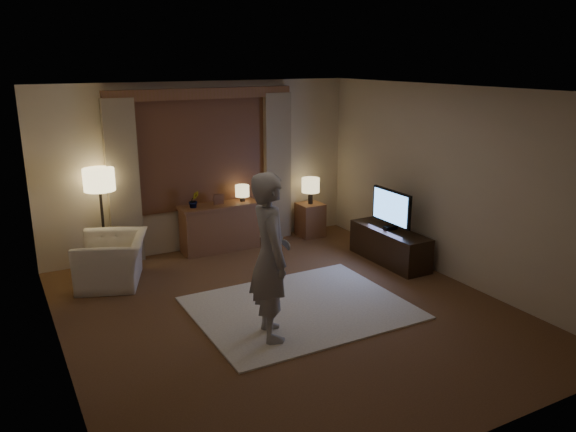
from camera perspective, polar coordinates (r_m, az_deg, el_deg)
room at (r=6.80m, az=-2.09°, el=2.16°), size 5.04×5.54×2.64m
rug at (r=6.90m, az=1.26°, el=-9.30°), size 2.50×2.00×0.02m
sideboard at (r=8.88m, az=-6.95°, el=-1.24°), size 1.20×0.40×0.70m
picture_frame at (r=8.76m, az=-7.05°, el=1.57°), size 0.16×0.02×0.20m
plant at (r=8.61m, az=-9.53°, el=1.57°), size 0.17×0.13×0.30m
table_lamp_sideboard at (r=8.88m, az=-4.67°, el=2.49°), size 0.22×0.22×0.30m
floor_lamp at (r=8.20m, az=-18.61°, el=2.98°), size 0.43×0.43×1.47m
armchair at (r=7.88m, az=-17.39°, el=-4.31°), size 1.16×1.23×0.64m
side_table at (r=9.54m, az=2.27°, el=-0.36°), size 0.40×0.40×0.56m
table_lamp_side at (r=9.39m, az=2.31°, el=3.08°), size 0.30×0.30×0.44m
tv_stand at (r=8.46m, az=10.27°, el=-2.97°), size 0.45×1.40×0.50m
tv at (r=8.29m, az=10.46°, el=0.80°), size 0.20×0.82×0.59m
person at (r=5.90m, az=-1.80°, el=-4.16°), size 0.57×0.74×1.81m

